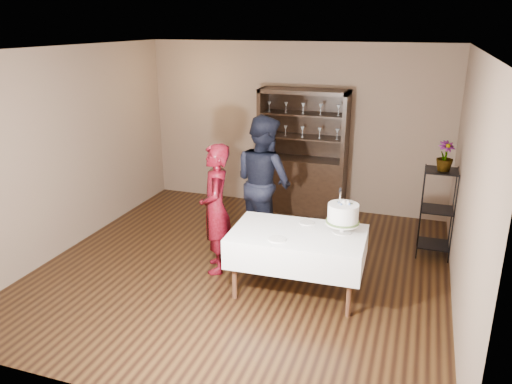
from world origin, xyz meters
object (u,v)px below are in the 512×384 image
china_hutch (302,172)px  cake_table (298,247)px  man (264,182)px  cake (343,215)px  plant_etagere (437,209)px  woman (216,209)px  potted_plant (445,156)px

china_hutch → cake_table: size_ratio=1.31×
china_hutch → man: size_ratio=1.09×
man → china_hutch: bearing=-65.1°
cake → china_hutch: bearing=113.4°
cake → cake_table: bearing=-161.1°
china_hutch → man: bearing=-97.6°
plant_etagere → woman: (-2.59, -1.31, 0.16)m
plant_etagere → woman: woman is taller
plant_etagere → cake: cake is taller
potted_plant → woman: bearing=-153.7°
woman → cake: size_ratio=3.08×
cake_table → cake: cake is taller
cake_table → woman: (-1.10, 0.23, 0.24)m
cake → potted_plant: size_ratio=1.38×
china_hutch → cake: (1.05, -2.43, 0.29)m
cake_table → potted_plant: potted_plant is taller
plant_etagere → china_hutch: bearing=153.2°
cake_table → man: size_ratio=0.83×
woman → china_hutch: bearing=145.0°
cake → man: bearing=141.6°
man → woman: bearing=103.3°
man → potted_plant: 2.36m
cake_table → potted_plant: size_ratio=4.00×
man → potted_plant: man is taller
cake_table → cake: bearing=18.9°
man → cake: man is taller
cake_table → potted_plant: 2.29m
plant_etagere → cake_table: bearing=-134.2°
plant_etagere → man: (-2.27, -0.39, 0.27)m
china_hutch → plant_etagere: bearing=-26.8°
plant_etagere → woman: 2.91m
plant_etagere → man: man is taller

